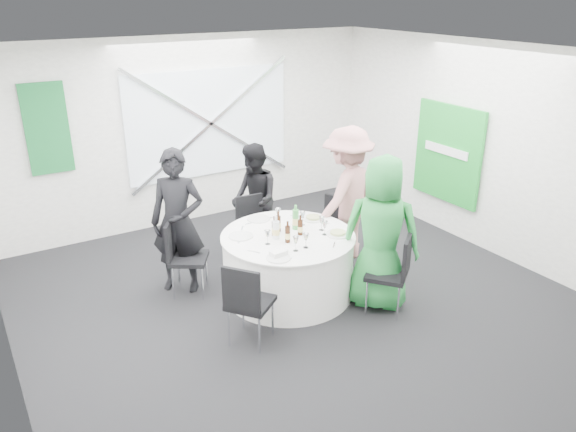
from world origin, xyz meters
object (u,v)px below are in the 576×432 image
person_woman_pink (347,195)px  person_woman_green (381,234)px  chair_back_right (333,225)px  person_man_back_left (178,222)px  green_water_bottle (296,220)px  chair_front_left (247,299)px  chair_back (253,224)px  chair_back_left (181,252)px  banquet_table (288,265)px  chair_front_right (395,268)px  clear_water_bottle (276,230)px  person_man_back (254,199)px

person_woman_pink → person_woman_green: 1.22m
chair_back_right → person_man_back_left: person_man_back_left is taller
chair_back_right → green_water_bottle: bearing=-91.8°
chair_back_right → green_water_bottle: 0.95m
chair_back_right → chair_front_left: chair_front_left is taller
person_woman_pink → green_water_bottle: (-0.98, -0.30, -0.03)m
chair_back → chair_back_left: bearing=-158.6°
chair_back_left → banquet_table: bearing=-90.0°
chair_back → chair_front_right: chair_front_right is taller
chair_back_right → person_woman_pink: 0.43m
chair_front_left → clear_water_bottle: 1.06m
banquet_table → chair_back_right: chair_back_right is taller
person_man_back → green_water_bottle: (-0.07, -1.15, 0.12)m
person_man_back_left → person_woman_pink: 2.21m
chair_back → person_man_back: 0.38m
chair_back_right → person_man_back: 1.12m
chair_back → person_woman_green: person_woman_green is taller
chair_back_left → person_man_back_left: bearing=18.1°
chair_back_left → person_man_back: (1.30, 0.59, 0.21)m
person_woman_pink → person_woman_green: bearing=51.4°
person_man_back_left → person_man_back: bearing=57.9°
chair_front_right → person_man_back: (-0.54, 2.24, 0.20)m
chair_back_right → person_man_back_left: (-2.00, 0.34, 0.36)m
chair_front_left → green_water_bottle: 1.38m
person_woman_green → chair_front_left: bearing=42.9°
banquet_table → chair_front_right: size_ratio=1.64×
chair_back → chair_back_left: chair_back_left is taller
person_man_back_left → person_woman_green: person_woman_green is taller
chair_back_right → chair_front_left: bearing=-83.7°
green_water_bottle → chair_front_right: bearing=-60.7°
chair_back_left → chair_back_right: size_ratio=1.06×
chair_back_right → person_man_back: (-0.73, 0.81, 0.25)m
banquet_table → chair_back: bearing=85.6°
chair_back_right → green_water_bottle: green_water_bottle is taller
green_water_bottle → chair_back_left: bearing=155.5°
chair_back_right → green_water_bottle: size_ratio=2.90×
person_woman_pink → person_man_back: bearing=-62.8°
chair_back → person_woman_green: bearing=-64.8°
person_man_back_left → person_man_back: person_man_back_left is taller
chair_back_left → green_water_bottle: bearing=-82.2°
person_man_back_left → person_woman_green: size_ratio=0.98×
chair_back_left → person_man_back_left: 0.35m
chair_back_left → green_water_bottle: 1.39m
chair_front_left → chair_back: bearing=-67.2°
person_woman_pink → clear_water_bottle: bearing=-2.1°
person_man_back → banquet_table: bearing=-0.0°
chair_front_left → person_woman_green: (1.65, -0.06, 0.35)m
chair_back_right → person_woman_green: 1.28m
person_man_back_left → person_woman_green: (1.78, -1.54, 0.02)m
chair_back_left → chair_back_right: 2.05m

